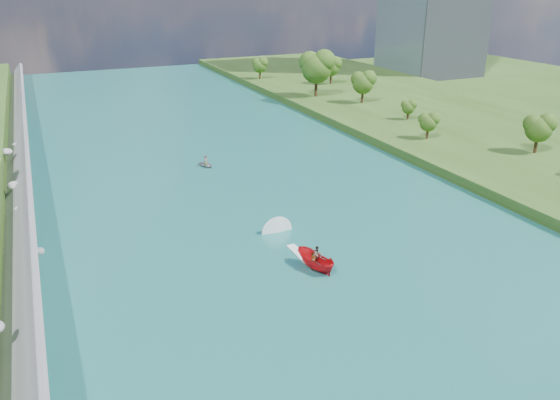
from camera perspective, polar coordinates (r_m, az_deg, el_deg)
name	(u,v)px	position (r m, az deg, el deg)	size (l,w,h in m)	color
ground	(354,303)	(47.94, 7.71, -10.63)	(260.00, 260.00, 0.00)	#2D5119
river_water	(264,216)	(63.61, -1.71, -1.71)	(55.00, 240.00, 0.10)	#196257
riprap_bank	(19,249)	(58.00, -25.61, -4.65)	(4.57, 236.00, 4.27)	slate
trees_east	(539,132)	(82.79, 25.42, 6.45)	(17.51, 145.13, 11.72)	#254612
motorboat	(309,256)	(53.08, 3.10, -5.86)	(3.60, 19.25, 2.04)	red
raft	(206,164)	(81.00, -7.74, 3.76)	(2.83, 3.40, 1.60)	gray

